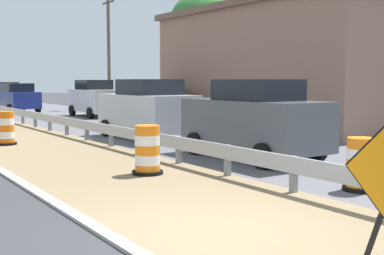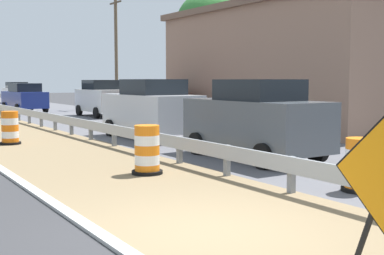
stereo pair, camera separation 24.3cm
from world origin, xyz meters
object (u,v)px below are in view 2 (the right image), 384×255
car_mid_far_lane (164,105)px  car_distant_b (255,119)px  car_trailing_near_lane (102,98)px  car_lead_near_lane (151,109)px  car_distant_a (17,93)px  traffic_barrel_nearest (360,168)px  traffic_barrel_close (147,152)px  traffic_barrel_mid (10,129)px  utility_pole_near (282,39)px  utility_pole_mid (116,51)px  car_lead_far_lane (24,98)px

car_mid_far_lane → car_distant_b: car_distant_b is taller
car_trailing_near_lane → car_distant_b: bearing=-8.4°
car_lead_near_lane → car_distant_a: bearing=-6.5°
traffic_barrel_nearest → traffic_barrel_close: bearing=123.9°
traffic_barrel_nearest → traffic_barrel_mid: 11.74m
traffic_barrel_mid → car_mid_far_lane: bearing=24.1°
traffic_barrel_mid → utility_pole_near: bearing=-2.6°
traffic_barrel_mid → utility_pole_near: 12.17m
car_distant_a → utility_pole_mid: 15.10m
traffic_barrel_nearest → utility_pole_mid: 29.41m
traffic_barrel_mid → car_mid_far_lane: 8.74m
car_mid_far_lane → car_distant_b: (-3.08, -10.36, 0.11)m
car_distant_a → car_distant_b: car_distant_b is taller
utility_pole_mid → car_trailing_near_lane: bearing=-121.2°
traffic_barrel_close → car_lead_near_lane: (3.50, 6.29, 0.58)m
utility_pole_near → utility_pole_mid: 17.59m
traffic_barrel_nearest → utility_pole_near: utility_pole_near is taller
car_trailing_near_lane → car_lead_far_lane: car_trailing_near_lane is taller
traffic_barrel_close → traffic_barrel_mid: 7.35m
car_lead_far_lane → car_distant_a: (2.95, 14.00, 0.02)m
traffic_barrel_nearest → car_distant_b: (0.95, 4.26, 0.61)m
car_lead_near_lane → car_distant_a: 32.40m
traffic_barrel_nearest → car_lead_far_lane: car_lead_far_lane is taller
traffic_barrel_mid → car_distant_b: car_distant_b is taller
traffic_barrel_close → utility_pole_near: utility_pole_near is taller
car_distant_a → utility_pole_near: size_ratio=0.63×
car_lead_near_lane → utility_pole_mid: 19.50m
traffic_barrel_close → car_mid_far_lane: car_mid_far_lane is taller
car_lead_near_lane → car_lead_far_lane: size_ratio=0.91×
car_mid_far_lane → car_trailing_near_lane: bearing=-179.2°
car_distant_a → utility_pole_near: 32.20m
car_trailing_near_lane → car_distant_a: (0.19, 20.70, -0.08)m
car_lead_far_lane → utility_pole_near: 19.29m
car_mid_far_lane → utility_pole_near: size_ratio=0.54×
car_lead_far_lane → car_mid_far_lane: (3.01, -13.77, -0.00)m
traffic_barrel_mid → car_lead_near_lane: size_ratio=0.25×
traffic_barrel_nearest → car_mid_far_lane: 15.18m
car_distant_a → car_distant_b: 38.24m
traffic_barrel_close → traffic_barrel_mid: size_ratio=1.01×
traffic_barrel_nearest → car_lead_near_lane: car_lead_near_lane is taller
traffic_barrel_close → car_distant_b: size_ratio=0.25×
car_distant_b → utility_pole_mid: utility_pole_mid is taller
traffic_barrel_nearest → car_trailing_near_lane: (3.79, 21.69, 0.61)m
car_lead_far_lane → car_distant_a: bearing=-13.8°
traffic_barrel_nearest → car_lead_near_lane: 10.19m
traffic_barrel_mid → car_lead_far_lane: 18.03m
car_trailing_near_lane → utility_pole_mid: size_ratio=0.53×
traffic_barrel_nearest → utility_pole_near: bearing=53.8°
traffic_barrel_mid → car_distant_a: bearing=75.8°
utility_pole_mid → traffic_barrel_nearest: bearing=-105.3°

